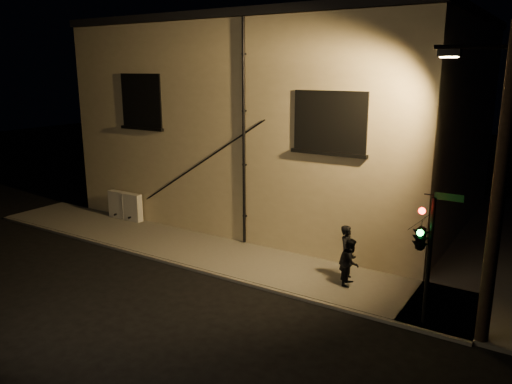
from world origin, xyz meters
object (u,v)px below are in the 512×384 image
Objects in this scene: pedestrian_b at (351,262)px; utility_cabinet at (125,206)px; traffic_signal at (422,236)px; streetlamp_pole at (496,185)px; pedestrian_a at (347,252)px.

utility_cabinet is at bearing 78.85° from pedestrian_b.
streetlamp_pole is at bearing 1.73° from traffic_signal.
traffic_signal is (2.67, -1.68, 1.53)m from pedestrian_a.
streetlamp_pole is (15.17, -2.47, 3.33)m from utility_cabinet.
pedestrian_b is 0.19× the size of streetlamp_pole.
traffic_signal is at bearing -120.26° from pedestrian_a.
utility_cabinet is at bearing 87.65° from pedestrian_a.
pedestrian_a is 3.51m from traffic_signal.
streetlamp_pole reaches higher than pedestrian_b.
pedestrian_a reaches higher than utility_cabinet.
pedestrian_a reaches higher than pedestrian_b.
pedestrian_b is 5.23m from streetlamp_pole.
pedestrian_b is 3.18m from traffic_signal.
pedestrian_b is at bearing -139.18° from pedestrian_a.
streetlamp_pole reaches higher than traffic_signal.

